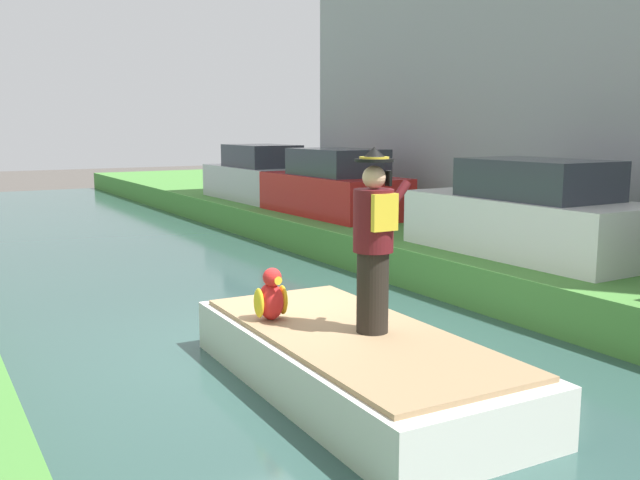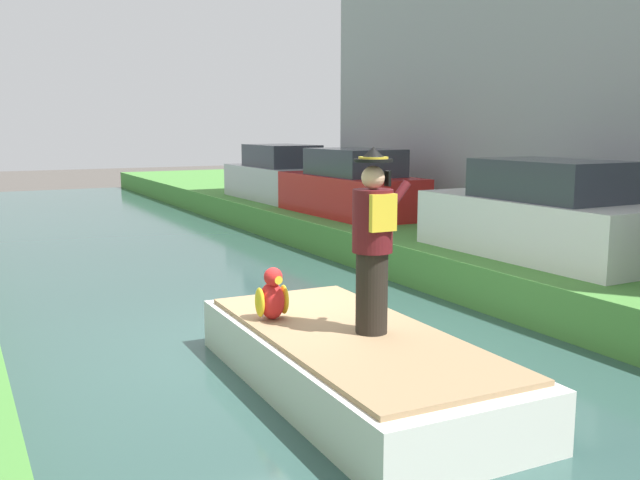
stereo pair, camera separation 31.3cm
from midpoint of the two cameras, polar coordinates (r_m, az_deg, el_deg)
ground_plane at (r=8.76m, az=-1.77°, el=-9.20°), size 80.00×80.00×0.00m
canal_water at (r=8.75m, az=-1.78°, el=-8.89°), size 6.35×48.00×0.10m
boat at (r=7.29m, az=3.82°, el=-9.72°), size 1.91×4.24×0.61m
person_pirate at (r=7.00m, az=5.56°, el=-0.13°), size 0.61×0.42×1.85m
parrot_plush at (r=7.60m, az=-2.69°, el=-4.59°), size 0.36×0.35×0.57m
parked_car_white at (r=11.53m, az=18.13°, el=1.84°), size 1.77×4.03×1.50m
parked_car_red at (r=16.17m, az=3.04°, el=4.26°), size 1.79×4.04×1.50m
parked_car_silver at (r=19.65m, az=-2.84°, el=5.13°), size 1.73×4.01×1.50m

